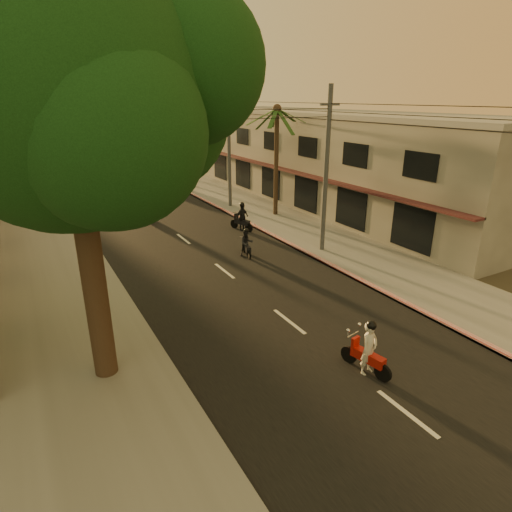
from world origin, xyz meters
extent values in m
plane|color=#383023|center=(0.00, 0.00, 0.00)|extent=(160.00, 160.00, 0.00)
cube|color=black|center=(0.00, 20.00, 0.01)|extent=(10.00, 140.00, 0.02)
cube|color=slate|center=(7.50, 20.00, 0.06)|extent=(5.00, 140.00, 0.12)
cube|color=slate|center=(-7.50, 20.00, 0.06)|extent=(5.00, 140.00, 0.12)
cube|color=red|center=(5.10, 15.00, 0.10)|extent=(0.20, 60.00, 0.20)
cube|color=gray|center=(14.00, 18.00, 3.50)|extent=(8.00, 34.00, 7.00)
cube|color=gray|center=(14.00, 18.00, 7.15)|extent=(8.20, 34.20, 0.30)
cube|color=#411A1B|center=(9.70, 18.00, 3.10)|extent=(0.80, 34.00, 0.12)
cube|color=#B7B5B2|center=(16.00, 56.00, 14.00)|extent=(12.00, 12.00, 28.00)
cylinder|color=black|center=(-7.00, 2.00, 3.00)|extent=(0.70, 0.70, 6.00)
cylinder|color=black|center=(-6.20, 2.40, 6.00)|extent=(1.22, 2.17, 3.04)
cylinder|color=black|center=(-7.60, 1.70, 6.20)|extent=(1.31, 1.49, 2.73)
sphere|color=black|center=(-7.00, 2.00, 8.50)|extent=(7.20, 7.20, 7.20)
sphere|color=black|center=(-4.80, 3.00, 8.00)|extent=(5.20, 5.20, 5.20)
sphere|color=black|center=(-6.40, 0.20, 7.60)|extent=(4.60, 4.60, 4.60)
sphere|color=black|center=(-4.00, 1.50, 9.20)|extent=(4.40, 4.40, 4.40)
sphere|color=black|center=(-5.80, 4.40, 9.60)|extent=(4.40, 4.40, 4.40)
cylinder|color=black|center=(8.00, 16.00, 3.80)|extent=(0.32, 0.32, 7.60)
sphere|color=black|center=(8.00, 16.00, 7.60)|extent=(0.60, 0.60, 0.60)
cylinder|color=#38383A|center=(6.20, 8.00, 4.50)|extent=(0.26, 0.26, 9.00)
cube|color=#38383A|center=(6.20, 8.00, 8.00)|extent=(1.20, 0.12, 0.12)
cylinder|color=#38383A|center=(6.20, 20.00, 4.50)|extent=(0.26, 0.26, 9.00)
cube|color=#38383A|center=(6.20, 20.00, 8.00)|extent=(1.20, 0.12, 0.12)
cylinder|color=#38383A|center=(6.20, 32.00, 4.50)|extent=(0.26, 0.26, 9.00)
cube|color=#38383A|center=(6.20, 32.00, 8.00)|extent=(1.20, 0.12, 0.12)
cylinder|color=#38383A|center=(6.20, 44.00, 4.50)|extent=(0.26, 0.26, 9.00)
cube|color=#38383A|center=(6.20, 44.00, 8.00)|extent=(1.20, 0.12, 0.12)
cube|color=gray|center=(14.00, 45.00, 3.00)|extent=(8.00, 14.00, 6.00)
cylinder|color=black|center=(0.21, -1.27, 0.30)|extent=(0.22, 0.60, 0.60)
cylinder|color=black|center=(0.47, -2.57, 0.30)|extent=(0.22, 0.60, 0.60)
cube|color=#AC160D|center=(0.36, -2.00, 0.58)|extent=(0.52, 1.20, 0.32)
cube|color=#AC160D|center=(0.25, -1.48, 0.74)|extent=(0.33, 0.17, 0.64)
cylinder|color=silver|center=(0.23, -1.35, 1.12)|extent=(0.58, 0.15, 0.04)
imported|color=beige|center=(0.36, -2.00, 0.89)|extent=(0.81, 0.67, 1.79)
sphere|color=black|center=(0.36, -2.00, 1.74)|extent=(0.32, 0.32, 0.32)
sphere|color=silver|center=(-0.06, -1.43, 1.38)|extent=(0.13, 0.13, 0.13)
sphere|color=silver|center=(0.52, -1.32, 1.38)|extent=(0.13, 0.13, 0.13)
cylinder|color=black|center=(2.17, 10.04, 0.26)|extent=(0.20, 0.52, 0.51)
cylinder|color=black|center=(1.93, 8.92, 0.26)|extent=(0.20, 0.52, 0.51)
cube|color=black|center=(2.03, 9.41, 0.50)|extent=(0.46, 1.04, 0.27)
cube|color=black|center=(2.13, 9.86, 0.64)|extent=(0.29, 0.15, 0.55)
cylinder|color=silver|center=(2.15, 9.96, 0.96)|extent=(0.50, 0.14, 0.04)
imported|color=black|center=(2.03, 9.41, 0.77)|extent=(0.98, 0.89, 1.54)
sphere|color=black|center=(2.03, 9.41, 1.49)|extent=(0.27, 0.27, 0.27)
cylinder|color=black|center=(3.84, 14.55, 0.30)|extent=(0.30, 0.61, 0.60)
cylinder|color=black|center=(4.27, 13.28, 0.30)|extent=(0.30, 0.61, 0.60)
cube|color=black|center=(4.08, 13.84, 0.59)|extent=(0.67, 1.22, 0.32)
cube|color=black|center=(3.91, 14.35, 0.75)|extent=(0.34, 0.21, 0.65)
cylinder|color=silver|center=(3.86, 14.47, 1.13)|extent=(0.57, 0.23, 0.04)
imported|color=black|center=(4.08, 13.84, 0.90)|extent=(1.33, 1.09, 1.81)
sphere|color=black|center=(4.08, 13.84, 1.76)|extent=(0.32, 0.32, 0.32)
cylinder|color=black|center=(-0.54, 19.87, 0.29)|extent=(0.24, 0.60, 0.59)
cylinder|color=black|center=(-0.85, 18.60, 0.29)|extent=(0.24, 0.60, 0.59)
cube|color=black|center=(-0.71, 19.16, 0.58)|extent=(0.56, 1.19, 0.31)
cube|color=black|center=(-0.59, 19.67, 0.73)|extent=(0.33, 0.18, 0.63)
cylinder|color=silver|center=(-0.56, 19.79, 1.10)|extent=(0.57, 0.18, 0.04)
imported|color=black|center=(-0.71, 19.16, 0.88)|extent=(1.12, 0.96, 1.76)
sphere|color=black|center=(-0.71, 19.16, 1.71)|extent=(0.31, 0.31, 0.31)
imported|color=#929499|center=(4.27, 28.51, 0.72)|extent=(2.44, 4.67, 1.43)
camera|label=1|loc=(-8.47, -10.40, 8.39)|focal=30.00mm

